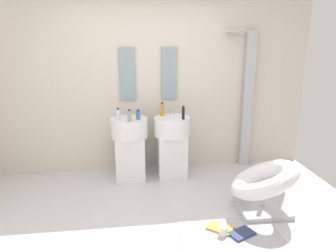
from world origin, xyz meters
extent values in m
cube|color=silver|center=(0.00, 0.00, -0.02)|extent=(4.80, 3.60, 0.04)
cube|color=beige|center=(0.00, 1.65, 1.30)|extent=(4.80, 0.10, 2.60)
cube|color=white|center=(-0.30, 1.26, 0.31)|extent=(0.40, 0.40, 0.62)
cylinder|color=white|center=(-0.30, 1.26, 0.75)|extent=(0.51, 0.51, 0.26)
cylinder|color=#B7BABF|center=(-0.30, 1.40, 0.93)|extent=(0.02, 0.02, 0.10)
cube|color=white|center=(0.30, 1.26, 0.31)|extent=(0.40, 0.40, 0.62)
cylinder|color=white|center=(0.30, 1.26, 0.75)|extent=(0.51, 0.51, 0.26)
cylinder|color=#B7BABF|center=(0.30, 1.40, 0.93)|extent=(0.02, 0.02, 0.10)
cube|color=#8C9EA8|center=(-0.30, 1.58, 1.44)|extent=(0.22, 0.03, 0.74)
cube|color=#8C9EA8|center=(0.30, 1.58, 1.44)|extent=(0.22, 0.03, 0.74)
cube|color=#B7BABF|center=(1.49, 1.53, 1.02)|extent=(0.14, 0.08, 2.05)
cylinder|color=#B7BABF|center=(1.34, 1.51, 2.03)|extent=(0.30, 0.02, 0.02)
cylinder|color=#B7BABF|center=(1.19, 1.48, 2.03)|extent=(0.24, 0.24, 0.02)
cube|color=#B7BABF|center=(1.19, 0.15, 0.03)|extent=(0.56, 0.50, 0.06)
cylinder|color=#B7BABF|center=(1.19, 0.15, 0.20)|extent=(0.05, 0.05, 0.34)
torus|color=white|center=(1.19, 0.15, 0.40)|extent=(1.06, 1.06, 0.49)
cube|color=#B2B2B7|center=(0.69, -0.34, 0.01)|extent=(1.02, 0.77, 0.01)
cube|color=gold|center=(0.61, -0.15, 0.02)|extent=(0.31, 0.29, 0.02)
cube|color=navy|center=(0.80, -0.27, 0.02)|extent=(0.30, 0.25, 0.02)
cylinder|color=white|center=(0.61, -0.26, 0.06)|extent=(0.08, 0.08, 0.10)
cylinder|color=#4C72B7|center=(-0.17, 1.20, 0.93)|extent=(0.06, 0.06, 0.12)
cylinder|color=black|center=(-0.17, 1.20, 1.00)|extent=(0.03, 0.03, 0.02)
cylinder|color=#C68C38|center=(0.17, 1.36, 0.96)|extent=(0.05, 0.05, 0.18)
cylinder|color=black|center=(0.17, 1.36, 1.06)|extent=(0.03, 0.03, 0.02)
cylinder|color=#99999E|center=(-0.29, 1.10, 0.95)|extent=(0.05, 0.05, 0.14)
cylinder|color=black|center=(-0.29, 1.10, 1.03)|extent=(0.03, 0.03, 0.02)
cylinder|color=black|center=(0.43, 1.13, 0.96)|extent=(0.04, 0.04, 0.17)
cylinder|color=black|center=(0.43, 1.13, 1.05)|extent=(0.02, 0.02, 0.02)
cylinder|color=silver|center=(-0.44, 1.17, 0.95)|extent=(0.05, 0.05, 0.15)
cylinder|color=black|center=(-0.44, 1.17, 1.04)|extent=(0.03, 0.03, 0.02)
camera|label=1|loc=(-0.29, -2.87, 1.92)|focal=32.99mm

